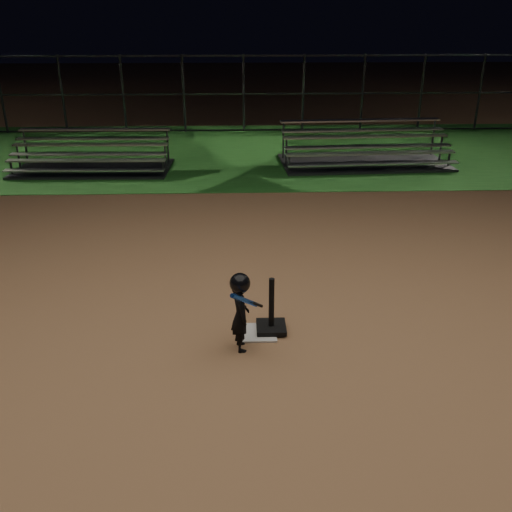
{
  "coord_description": "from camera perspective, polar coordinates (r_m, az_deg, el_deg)",
  "views": [
    {
      "loc": [
        -0.24,
        -6.12,
        3.82
      ],
      "look_at": [
        0.0,
        1.0,
        0.65
      ],
      "focal_mm": 38.93,
      "sensor_mm": 36.0,
      "label": 1
    }
  ],
  "objects": [
    {
      "name": "ground",
      "position": [
        7.22,
        0.27,
        -7.96
      ],
      "size": [
        80.0,
        80.0,
        0.0
      ],
      "primitive_type": "plane",
      "color": "#996A45",
      "rests_on": "ground"
    },
    {
      "name": "bleacher_right",
      "position": [
        15.4,
        11.06,
        10.03
      ],
      "size": [
        4.51,
        2.38,
        1.08
      ],
      "rotation": [
        0.0,
        0.0,
        0.05
      ],
      "color": "#B3B4B8",
      "rests_on": "ground"
    },
    {
      "name": "child_batter",
      "position": [
        6.65,
        -1.61,
        -5.53
      ],
      "size": [
        0.42,
        0.56,
        1.02
      ],
      "rotation": [
        0.0,
        0.0,
        1.75
      ],
      "color": "black",
      "rests_on": "ground"
    },
    {
      "name": "batting_tee",
      "position": [
        7.2,
        1.58,
        -6.63
      ],
      "size": [
        0.38,
        0.38,
        0.73
      ],
      "color": "black",
      "rests_on": "home_plate"
    },
    {
      "name": "home_plate",
      "position": [
        7.21,
        0.28,
        -7.88
      ],
      "size": [
        0.45,
        0.45,
        0.02
      ],
      "primitive_type": "cube",
      "color": "beige",
      "rests_on": "ground"
    },
    {
      "name": "backstop_fence",
      "position": [
        19.3,
        -1.27,
        16.32
      ],
      "size": [
        20.08,
        0.08,
        2.5
      ],
      "color": "#38383D",
      "rests_on": "ground"
    },
    {
      "name": "grass_strip",
      "position": [
        16.57,
        -1.09,
        10.67
      ],
      "size": [
        60.0,
        8.0,
        0.01
      ],
      "primitive_type": "cube",
      "color": "#1D541B",
      "rests_on": "ground"
    },
    {
      "name": "bleacher_left",
      "position": [
        15.14,
        -16.45,
        9.17
      ],
      "size": [
        3.98,
        2.01,
        0.96
      ],
      "rotation": [
        0.0,
        0.0,
        -0.02
      ],
      "color": "#ACABB0",
      "rests_on": "ground"
    }
  ]
}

